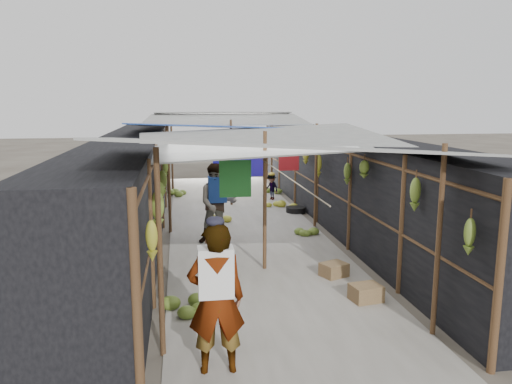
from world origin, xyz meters
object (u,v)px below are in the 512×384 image
crate_near (334,270)px  vendor_seated (271,187)px  black_basin (296,210)px  vendor_elderly (216,299)px  shopper_blue (218,204)px

crate_near → vendor_seated: size_ratio=0.53×
black_basin → vendor_elderly: size_ratio=0.31×
black_basin → shopper_blue: bearing=-131.8°
black_basin → vendor_seated: bearing=100.3°
vendor_elderly → shopper_blue: bearing=-94.7°
shopper_blue → vendor_seated: 5.11m
crate_near → shopper_blue: (-1.89, 2.56, 0.76)m
crate_near → shopper_blue: size_ratio=0.25×
crate_near → vendor_seated: vendor_seated is taller
vendor_elderly → shopper_blue: (0.43, 5.45, -0.01)m
black_basin → crate_near: bearing=-95.8°
black_basin → vendor_seated: vendor_seated is taller
crate_near → vendor_seated: 7.22m
vendor_seated → crate_near: bearing=-34.8°
crate_near → vendor_elderly: vendor_elderly is taller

